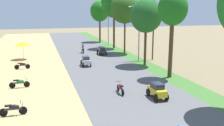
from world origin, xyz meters
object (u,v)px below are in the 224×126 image
(parked_motorbike_nearest, at_px, (13,108))
(car_hatchback_silver, at_px, (86,61))
(parked_motorbike_second, at_px, (20,82))
(median_tree_fourth, at_px, (125,9))
(median_tree_sixth, at_px, (100,11))
(motorbike_ahead_second, at_px, (120,87))
(streetlamp_mid, at_px, (108,22))
(motorbike_ahead_third, at_px, (83,48))
(median_tree_second, at_px, (173,10))
(car_sedan_charcoal, at_px, (102,50))
(streetlamp_near, at_px, (139,29))
(car_hatchback_yellow, at_px, (157,90))
(utility_pole_near, at_px, (154,23))
(median_tree_fifth, at_px, (114,2))
(median_tree_third, at_px, (146,16))
(vendor_umbrella, at_px, (23,44))
(parked_motorbike_third, at_px, (22,65))

(parked_motorbike_nearest, height_order, car_hatchback_silver, car_hatchback_silver)
(parked_motorbike_second, xyz_separation_m, median_tree_fourth, (15.24, 14.99, 6.56))
(median_tree_sixth, bearing_deg, motorbike_ahead_second, -100.76)
(streetlamp_mid, bearing_deg, motorbike_ahead_third, -129.98)
(median_tree_second, height_order, median_tree_sixth, median_tree_sixth)
(parked_motorbike_second, relative_size, car_sedan_charcoal, 0.80)
(car_sedan_charcoal, bearing_deg, motorbike_ahead_third, 138.93)
(median_tree_sixth, height_order, streetlamp_mid, median_tree_sixth)
(streetlamp_near, height_order, streetlamp_mid, streetlamp_mid)
(car_hatchback_yellow, relative_size, motorbike_ahead_third, 1.11)
(utility_pole_near, bearing_deg, median_tree_fourth, 108.13)
(median_tree_fifth, xyz_separation_m, car_sedan_charcoal, (-3.90, -6.20, -7.52))
(parked_motorbike_nearest, distance_m, streetlamp_near, 21.56)
(median_tree_sixth, bearing_deg, median_tree_fifth, -87.93)
(median_tree_second, distance_m, median_tree_fifth, 21.21)
(car_hatchback_yellow, relative_size, motorbike_ahead_second, 1.11)
(median_tree_third, relative_size, median_tree_fifth, 0.76)
(parked_motorbike_second, distance_m, car_hatchback_silver, 10.21)
(median_tree_fourth, distance_m, motorbike_ahead_second, 21.29)
(parked_motorbike_second, height_order, car_sedan_charcoal, car_sedan_charcoal)
(parked_motorbike_second, bearing_deg, car_hatchback_silver, 43.88)
(vendor_umbrella, height_order, streetlamp_near, streetlamp_near)
(utility_pole_near, bearing_deg, median_tree_third, -129.51)
(median_tree_fifth, distance_m, car_hatchback_yellow, 28.03)
(median_tree_sixth, height_order, utility_pole_near, utility_pole_near)
(streetlamp_near, bearing_deg, streetlamp_mid, 90.00)
(car_hatchback_yellow, xyz_separation_m, car_sedan_charcoal, (0.52, 20.45, -0.01))
(parked_motorbike_nearest, height_order, parked_motorbike_third, same)
(median_tree_third, height_order, utility_pole_near, utility_pole_near)
(car_sedan_charcoal, bearing_deg, car_hatchback_silver, -117.74)
(parked_motorbike_third, height_order, vendor_umbrella, vendor_umbrella)
(parked_motorbike_third, xyz_separation_m, motorbike_ahead_second, (8.46, -11.71, 0.02))
(median_tree_fourth, height_order, utility_pole_near, utility_pole_near)
(parked_motorbike_third, bearing_deg, car_hatchback_yellow, -51.48)
(median_tree_fourth, height_order, car_hatchback_yellow, median_tree_fourth)
(streetlamp_mid, height_order, motorbike_ahead_third, streetlamp_mid)
(parked_motorbike_second, relative_size, parked_motorbike_third, 1.00)
(parked_motorbike_third, relative_size, median_tree_sixth, 0.20)
(vendor_umbrella, relative_size, median_tree_sixth, 0.28)
(motorbike_ahead_second, bearing_deg, motorbike_ahead_third, 88.97)
(car_sedan_charcoal, bearing_deg, parked_motorbike_nearest, -118.39)
(utility_pole_near, relative_size, car_hatchback_yellow, 4.93)
(median_tree_third, bearing_deg, motorbike_ahead_third, 119.18)
(parked_motorbike_nearest, xyz_separation_m, car_hatchback_silver, (7.34, 13.39, 0.19))
(median_tree_fifth, relative_size, motorbike_ahead_third, 6.10)
(car_sedan_charcoal, bearing_deg, median_tree_sixth, 77.32)
(parked_motorbike_second, xyz_separation_m, median_tree_sixth, (14.78, 30.21, 6.11))
(parked_motorbike_second, relative_size, car_hatchback_yellow, 0.90)
(median_tree_second, distance_m, median_tree_sixth, 30.76)
(motorbike_ahead_third, bearing_deg, vendor_umbrella, -162.77)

